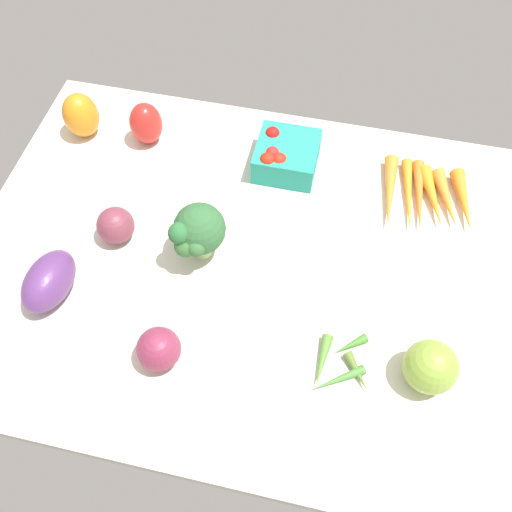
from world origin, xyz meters
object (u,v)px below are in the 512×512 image
(heirloom_tomato_green, at_px, (431,367))
(okra_pile, at_px, (338,366))
(bell_pepper_red, at_px, (146,124))
(bell_pepper_orange, at_px, (81,115))
(berry_basket, at_px, (285,156))
(carrot_bunch, at_px, (427,197))
(eggplant, at_px, (49,281))
(red_onion_center, at_px, (115,228))
(broccoli_head, at_px, (197,233))
(red_onion_near_basket, at_px, (159,349))

(heirloom_tomato_green, relative_size, okra_pile, 0.70)
(okra_pile, bearing_deg, heirloom_tomato_green, 6.10)
(bell_pepper_red, bearing_deg, bell_pepper_orange, -176.16)
(heirloom_tomato_green, relative_size, bell_pepper_red, 0.93)
(berry_basket, relative_size, bell_pepper_orange, 1.22)
(berry_basket, xyz_separation_m, carrot_bunch, (0.28, -0.03, -0.02))
(heirloom_tomato_green, xyz_separation_m, eggplant, (-0.63, 0.02, -0.01))
(berry_basket, xyz_separation_m, okra_pile, (0.16, -0.40, -0.02))
(heirloom_tomato_green, bearing_deg, carrot_bunch, 93.24)
(bell_pepper_orange, relative_size, carrot_bunch, 0.53)
(berry_basket, height_order, carrot_bunch, berry_basket)
(carrot_bunch, bearing_deg, bell_pepper_red, 176.01)
(red_onion_center, relative_size, okra_pile, 0.56)
(bell_pepper_orange, relative_size, heirloom_tomato_green, 1.15)
(eggplant, bearing_deg, carrot_bunch, -53.84)
(bell_pepper_orange, xyz_separation_m, eggplant, (0.09, -0.37, -0.01))
(bell_pepper_orange, bearing_deg, broccoli_head, -37.67)
(broccoli_head, xyz_separation_m, carrot_bunch, (0.39, 0.21, -0.06))
(berry_basket, height_order, red_onion_center, berry_basket)
(heirloom_tomato_green, xyz_separation_m, carrot_bunch, (-0.02, 0.36, -0.03))
(carrot_bunch, bearing_deg, broccoli_head, -151.19)
(eggplant, relative_size, bell_pepper_red, 1.31)
(broccoli_head, relative_size, bell_pepper_red, 1.28)
(heirloom_tomato_green, xyz_separation_m, broccoli_head, (-0.41, 0.14, 0.03))
(red_onion_near_basket, bearing_deg, eggplant, 160.62)
(broccoli_head, xyz_separation_m, eggplant, (-0.22, -0.13, -0.03))
(heirloom_tomato_green, bearing_deg, red_onion_center, 165.37)
(heirloom_tomato_green, bearing_deg, bell_pepper_orange, 151.76)
(heirloom_tomato_green, xyz_separation_m, bell_pepper_red, (-0.59, 0.40, 0.00))
(berry_basket, bearing_deg, bell_pepper_red, 177.72)
(berry_basket, height_order, bell_pepper_red, bell_pepper_red)
(berry_basket, distance_m, red_onion_near_basket, 0.46)
(berry_basket, height_order, red_onion_near_basket, red_onion_near_basket)
(heirloom_tomato_green, bearing_deg, eggplant, 178.49)
(broccoli_head, bearing_deg, berry_basket, 65.97)
(broccoli_head, bearing_deg, okra_pile, -30.35)
(bell_pepper_orange, xyz_separation_m, bell_pepper_red, (0.13, 0.01, -0.00))
(heirloom_tomato_green, bearing_deg, broccoli_head, 160.45)
(red_onion_near_basket, relative_size, red_onion_center, 1.04)
(red_onion_center, bearing_deg, berry_basket, 41.98)
(broccoli_head, height_order, eggplant, broccoli_head)
(red_onion_center, xyz_separation_m, bell_pepper_red, (-0.02, 0.25, 0.01))
(carrot_bunch, bearing_deg, red_onion_center, -158.90)
(eggplant, height_order, bell_pepper_red, bell_pepper_red)
(broccoli_head, xyz_separation_m, bell_pepper_red, (-0.18, 0.25, -0.02))
(berry_basket, height_order, eggplant, eggplant)
(eggplant, bearing_deg, broccoli_head, -53.33)
(bell_pepper_orange, bearing_deg, red_onion_near_basket, -55.50)
(broccoli_head, height_order, carrot_bunch, broccoli_head)
(heirloom_tomato_green, xyz_separation_m, red_onion_center, (-0.56, 0.15, -0.01))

